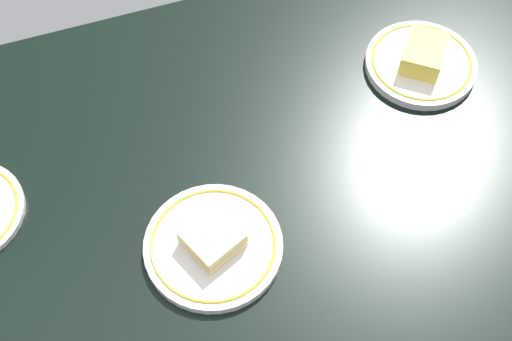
% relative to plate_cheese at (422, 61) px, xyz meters
% --- Properties ---
extents(dining_table, '(1.30, 0.80, 0.04)m').
position_rel_plate_cheese_xyz_m(dining_table, '(-0.34, -0.12, -0.03)').
color(dining_table, black).
rests_on(dining_table, ground).
extents(plate_cheese, '(0.19, 0.19, 0.05)m').
position_rel_plate_cheese_xyz_m(plate_cheese, '(0.00, 0.00, 0.00)').
color(plate_cheese, white).
rests_on(plate_cheese, dining_table).
extents(plate_sandwich, '(0.20, 0.20, 0.05)m').
position_rel_plate_cheese_xyz_m(plate_sandwich, '(-0.43, -0.21, -0.00)').
color(plate_sandwich, white).
rests_on(plate_sandwich, dining_table).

